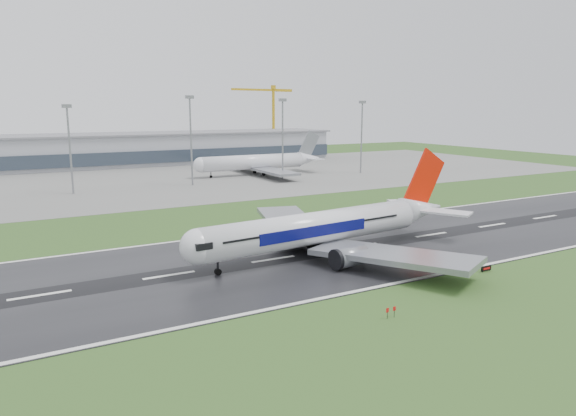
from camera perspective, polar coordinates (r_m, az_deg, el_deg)
ground at (r=98.49m, az=-1.63°, el=-5.68°), size 520.00×520.00×0.00m
runway at (r=98.47m, az=-1.63°, el=-5.65°), size 400.00×45.00×0.10m
apron at (r=215.24m, az=-17.04°, el=2.93°), size 400.00×130.00×0.08m
terminal at (r=273.22m, az=-19.77°, el=5.94°), size 240.00×36.00×15.00m
main_airliner at (r=101.09m, az=4.91°, el=0.20°), size 68.43×65.73×18.59m
parked_airliner at (r=222.71m, az=-3.34°, el=5.94°), size 60.37×56.21×17.68m
tower_crane at (r=319.48m, az=-1.60°, el=9.60°), size 42.14×7.26×41.83m
runway_sign at (r=97.66m, az=20.93°, el=-6.24°), size 2.29×0.85×1.04m
floodmast_2 at (r=185.58m, az=-22.80°, el=5.73°), size 0.64×0.64×28.21m
floodmast_3 at (r=194.18m, az=-10.59°, el=7.06°), size 0.64×0.64×31.48m
floodmast_4 at (r=209.22m, az=-0.59°, el=7.41°), size 0.64×0.64×30.74m
floodmast_5 at (r=230.24m, az=8.07°, el=7.54°), size 0.64×0.64×30.11m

